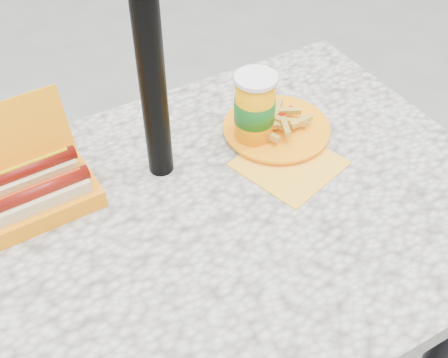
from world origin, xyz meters
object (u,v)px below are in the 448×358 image
umbrella_pole (145,10)px  fries_plate (276,130)px  hotdog_box (35,189)px  soda_cup (254,110)px

umbrella_pole → fries_plate: umbrella_pole is taller
umbrella_pole → hotdog_box: bearing=173.6°
soda_cup → umbrella_pole: bearing=174.9°
fries_plate → hotdog_box: bearing=173.9°
hotdog_box → fries_plate: size_ratio=0.68×
fries_plate → soda_cup: size_ratio=2.02×
fries_plate → soda_cup: (-0.05, 0.01, 0.07)m
soda_cup → hotdog_box: bearing=174.2°
hotdog_box → fries_plate: (0.51, -0.05, -0.03)m
hotdog_box → soda_cup: size_ratio=1.38×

